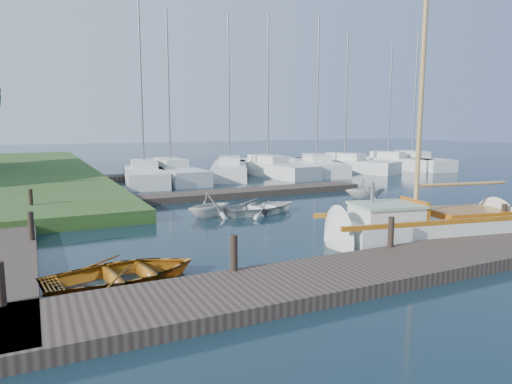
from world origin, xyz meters
name	(u,v)px	position (x,y,z in m)	size (l,w,h in m)	color
ground	(256,226)	(0.00, 0.00, 0.00)	(160.00, 160.00, 0.00)	black
near_dock	(371,271)	(0.00, -6.00, 0.15)	(18.00, 2.20, 0.30)	#332821
far_dock	(234,193)	(2.00, 6.50, 0.15)	(14.00, 1.60, 0.30)	#332821
pontoon	(281,170)	(10.00, 16.00, 0.15)	(30.00, 1.60, 0.30)	#332821
mooring_post_0	(0,284)	(-7.50, -5.00, 0.70)	(0.16, 0.16, 0.80)	black
mooring_post_1	(234,253)	(-3.00, -5.00, 0.70)	(0.16, 0.16, 0.80)	black
mooring_post_2	(391,232)	(1.50, -5.00, 0.70)	(0.16, 0.16, 0.80)	black
mooring_post_3	(504,217)	(6.00, -5.00, 0.70)	(0.16, 0.16, 0.80)	black
mooring_post_4	(31,226)	(-7.00, 0.00, 0.70)	(0.16, 0.16, 0.80)	black
mooring_post_5	(31,200)	(-7.00, 5.00, 0.70)	(0.16, 0.16, 0.80)	black
sailboat	(425,229)	(3.79, -3.99, 0.34)	(7.39, 3.25, 9.83)	silver
dinghy	(123,269)	(-5.22, -3.98, 0.35)	(2.40, 3.36, 0.70)	#91400C
tender_b	(210,203)	(-0.84, 2.29, 0.53)	(1.73, 2.00, 1.06)	silver
tender_c	(261,205)	(1.25, 2.05, 0.33)	(2.27, 3.17, 0.66)	silver
tender_d	(365,187)	(7.42, 3.18, 0.53)	(1.74, 2.01, 1.06)	silver
marina_boat_0	(144,174)	(-0.82, 13.67, 0.58)	(3.21, 7.74, 11.70)	silver
marina_boat_1	(171,172)	(1.01, 14.33, 0.56)	(2.49, 8.69, 10.52)	silver
marina_boat_2	(229,169)	(5.07, 14.36, 0.57)	(5.08, 7.84, 10.57)	silver
marina_boat_3	(268,167)	(8.01, 14.41, 0.57)	(3.28, 9.22, 10.98)	silver
marina_boat_4	(316,165)	(11.77, 13.94, 0.57)	(4.18, 8.26, 11.22)	silver
marina_boat_5	(344,164)	(14.49, 14.19, 0.57)	(5.06, 8.46, 10.46)	silver
marina_boat_6	(387,162)	(18.91, 14.35, 0.57)	(4.83, 7.35, 9.80)	silver
marina_boat_7	(412,161)	(21.27, 14.08, 0.57)	(3.55, 8.54, 10.78)	silver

